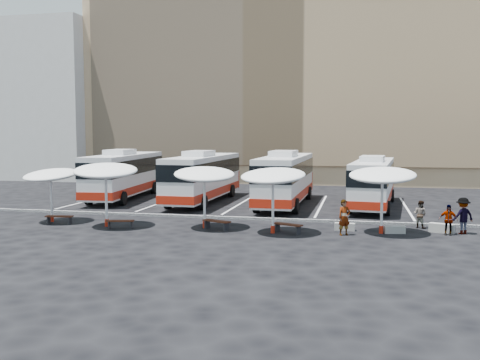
% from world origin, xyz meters
% --- Properties ---
extents(ground, '(120.00, 120.00, 0.00)m').
position_xyz_m(ground, '(0.00, 0.00, 0.00)').
color(ground, black).
rests_on(ground, ground).
extents(sandstone_building, '(42.00, 18.25, 29.60)m').
position_xyz_m(sandstone_building, '(0.00, 31.87, 12.63)').
color(sandstone_building, tan).
rests_on(sandstone_building, ground).
extents(apartment_block, '(14.00, 14.00, 18.00)m').
position_xyz_m(apartment_block, '(-28.00, 28.00, 9.00)').
color(apartment_block, beige).
rests_on(apartment_block, ground).
extents(curb_divider, '(34.00, 0.25, 0.15)m').
position_xyz_m(curb_divider, '(0.00, 0.50, 0.07)').
color(curb_divider, black).
rests_on(curb_divider, ground).
extents(bay_lines, '(24.15, 12.00, 0.01)m').
position_xyz_m(bay_lines, '(0.00, 8.00, 0.01)').
color(bay_lines, white).
rests_on(bay_lines, ground).
extents(bus_0, '(3.77, 12.81, 4.01)m').
position_xyz_m(bus_0, '(-9.83, 8.80, 2.05)').
color(bus_0, silver).
rests_on(bus_0, ground).
extents(bus_1, '(3.10, 12.58, 3.98)m').
position_xyz_m(bus_1, '(-2.98, 7.96, 2.03)').
color(bus_1, silver).
rests_on(bus_1, ground).
extents(bus_2, '(3.14, 12.78, 4.04)m').
position_xyz_m(bus_2, '(3.40, 7.62, 2.06)').
color(bus_2, silver).
rests_on(bus_2, ground).
extents(bus_3, '(3.56, 11.88, 3.71)m').
position_xyz_m(bus_3, '(9.65, 7.93, 1.90)').
color(bus_3, silver).
rests_on(bus_3, ground).
extents(sunshade_0, '(3.62, 3.66, 3.29)m').
position_xyz_m(sunshade_0, '(-9.21, -2.86, 2.80)').
color(sunshade_0, silver).
rests_on(sunshade_0, ground).
extents(sunshade_1, '(4.60, 4.63, 3.72)m').
position_xyz_m(sunshade_1, '(-5.29, -3.61, 3.16)').
color(sunshade_1, silver).
rests_on(sunshade_1, ground).
extents(sunshade_2, '(4.35, 4.38, 3.53)m').
position_xyz_m(sunshade_2, '(0.29, -2.91, 3.00)').
color(sunshade_2, silver).
rests_on(sunshade_2, ground).
extents(sunshade_3, '(4.01, 4.04, 3.57)m').
position_xyz_m(sunshade_3, '(4.24, -3.60, 3.03)').
color(sunshade_3, silver).
rests_on(sunshade_3, ground).
extents(sunshade_4, '(3.88, 3.91, 3.62)m').
position_xyz_m(sunshade_4, '(9.85, -2.45, 3.07)').
color(sunshade_4, silver).
rests_on(sunshade_4, ground).
extents(wood_bench_0, '(1.63, 0.64, 0.49)m').
position_xyz_m(wood_bench_0, '(-8.35, -3.48, 0.37)').
color(wood_bench_0, '#33150B').
rests_on(wood_bench_0, ground).
extents(wood_bench_1, '(1.58, 0.77, 0.47)m').
position_xyz_m(wood_bench_1, '(-4.23, -4.11, 0.36)').
color(wood_bench_1, '#33150B').
rests_on(wood_bench_1, ground).
extents(wood_bench_2, '(1.71, 1.08, 0.51)m').
position_xyz_m(wood_bench_2, '(1.08, -3.26, 0.39)').
color(wood_bench_2, '#33150B').
rests_on(wood_bench_2, ground).
extents(wood_bench_3, '(1.65, 1.05, 0.50)m').
position_xyz_m(wood_bench_3, '(5.02, -3.41, 0.38)').
color(wood_bench_3, '#33150B').
rests_on(wood_bench_3, ground).
extents(conc_bench_0, '(1.09, 0.40, 0.40)m').
position_xyz_m(conc_bench_0, '(7.94, -1.96, 0.20)').
color(conc_bench_0, gray).
rests_on(conc_bench_0, ground).
extents(conc_bench_1, '(1.10, 0.52, 0.40)m').
position_xyz_m(conc_bench_1, '(10.55, -2.28, 0.20)').
color(conc_bench_1, gray).
rests_on(conc_bench_1, ground).
extents(conc_bench_2, '(1.36, 0.90, 0.49)m').
position_xyz_m(conc_bench_2, '(13.01, -1.53, 0.24)').
color(conc_bench_2, gray).
rests_on(conc_bench_2, ground).
extents(passenger_0, '(0.81, 0.73, 1.86)m').
position_xyz_m(passenger_0, '(7.95, -3.38, 0.93)').
color(passenger_0, black).
rests_on(passenger_0, ground).
extents(passenger_1, '(0.95, 0.90, 1.55)m').
position_xyz_m(passenger_1, '(12.04, -0.32, 0.77)').
color(passenger_1, black).
rests_on(passenger_1, ground).
extents(passenger_2, '(0.99, 0.56, 1.59)m').
position_xyz_m(passenger_2, '(13.21, -2.17, 0.80)').
color(passenger_2, black).
rests_on(passenger_2, ground).
extents(passenger_3, '(1.43, 1.20, 1.92)m').
position_xyz_m(passenger_3, '(13.98, -1.67, 0.96)').
color(passenger_3, black).
rests_on(passenger_3, ground).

